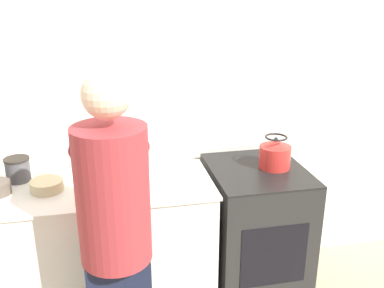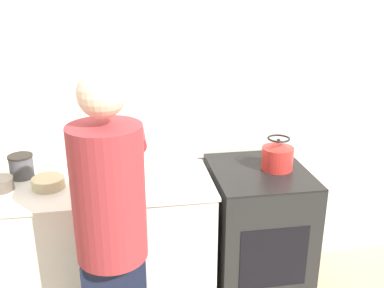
% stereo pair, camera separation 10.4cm
% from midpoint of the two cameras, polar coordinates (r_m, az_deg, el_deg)
% --- Properties ---
extents(wall_back, '(8.00, 0.05, 2.60)m').
position_cam_midpoint_polar(wall_back, '(2.87, -8.22, 5.52)').
color(wall_back, silver).
rests_on(wall_back, ground_plane).
extents(counter, '(1.39, 0.59, 0.93)m').
position_cam_midpoint_polar(counter, '(2.78, -13.45, -14.27)').
color(counter, silver).
rests_on(counter, ground_plane).
extents(oven, '(0.60, 0.68, 0.93)m').
position_cam_midpoint_polar(oven, '(2.95, 7.30, -11.63)').
color(oven, black).
rests_on(oven, ground_plane).
extents(person, '(0.38, 0.62, 1.69)m').
position_cam_midpoint_polar(person, '(2.11, -11.58, -11.44)').
color(person, '#171D33').
rests_on(person, ground_plane).
extents(cutting_board, '(0.35, 0.23, 0.02)m').
position_cam_midpoint_polar(cutting_board, '(2.45, -12.16, -6.25)').
color(cutting_board, '#A87A4C').
rests_on(cutting_board, counter).
extents(knife, '(0.24, 0.04, 0.01)m').
position_cam_midpoint_polar(knife, '(2.45, -12.56, -6.01)').
color(knife, silver).
rests_on(knife, cutting_board).
extents(kettle, '(0.20, 0.20, 0.21)m').
position_cam_midpoint_polar(kettle, '(2.75, 9.95, -1.39)').
color(kettle, red).
rests_on(kettle, oven).
extents(bowl_mixing, '(0.18, 0.18, 0.06)m').
position_cam_midpoint_polar(bowl_mixing, '(2.57, -19.90, -5.23)').
color(bowl_mixing, '#C6B789').
rests_on(bowl_mixing, counter).
extents(canister_jar, '(0.15, 0.15, 0.14)m').
position_cam_midpoint_polar(canister_jar, '(2.74, -23.23, -3.14)').
color(canister_jar, '#4C4C51').
rests_on(canister_jar, counter).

